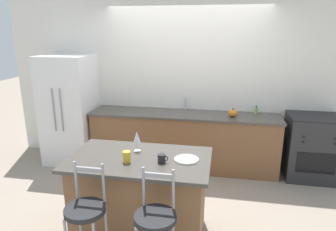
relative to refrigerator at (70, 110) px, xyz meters
The scene contains 15 objects.
ground_plane 2.09m from the refrigerator, ahead, with size 18.00×18.00×0.00m, color gray.
wall_back 1.97m from the refrigerator, 11.55° to the left, with size 6.00×0.07×2.70m.
back_counter 1.92m from the refrigerator, ahead, with size 2.94×0.64×0.89m.
sink_faucet 1.90m from the refrigerator, ahead, with size 0.02×0.13×0.22m.
kitchen_island 2.41m from the refrigerator, 45.72° to the right, with size 1.43×0.84×0.90m.
refrigerator is the anchor object (origin of this frame).
oven_range 3.80m from the refrigerator, ahead, with size 0.72×0.64×0.95m.
bar_stool_near 2.70m from the refrigerator, 59.78° to the right, with size 0.35×0.35×1.05m.
bar_stool_far 3.05m from the refrigerator, 49.76° to the right, with size 0.35×0.35×1.05m.
dinner_plate 2.70m from the refrigerator, 37.98° to the right, with size 0.25×0.25×0.02m.
wine_glass 2.21m from the refrigerator, 43.95° to the right, with size 0.07×0.07×0.22m.
coffee_mug 2.59m from the refrigerator, 42.84° to the right, with size 0.11×0.08×0.09m.
tumbler_cup 2.40m from the refrigerator, 49.27° to the right, with size 0.08×0.08×0.11m.
pumpkin_decoration 2.62m from the refrigerator, ahead, with size 0.14×0.14×0.13m.
soap_bottle 2.98m from the refrigerator, ahead, with size 0.05×0.05×0.13m.
Camera 1 is at (0.57, -4.10, 2.14)m, focal length 32.00 mm.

